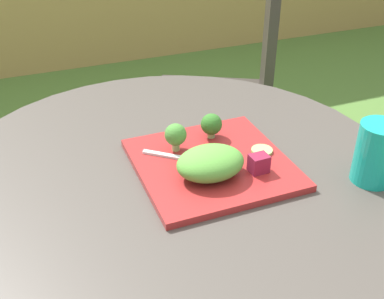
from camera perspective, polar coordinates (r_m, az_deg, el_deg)
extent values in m
cylinder|color=#423D38|center=(0.93, -2.35, -2.56)|extent=(0.90, 0.90, 0.02)
cylinder|color=#423D38|center=(1.16, -1.97, -16.67)|extent=(0.06, 0.06, 0.67)
cube|color=#332D28|center=(1.81, 2.18, 5.49)|extent=(0.60, 0.60, 0.03)
cube|color=#332D28|center=(1.72, 9.16, 12.27)|extent=(0.22, 0.38, 0.45)
cylinder|color=#332D28|center=(2.09, -2.45, 2.57)|extent=(0.02, 0.02, 0.43)
cylinder|color=#332D28|center=(1.79, -4.20, -3.03)|extent=(0.02, 0.02, 0.43)
cylinder|color=#332D28|center=(2.07, 7.44, 1.99)|extent=(0.02, 0.02, 0.43)
cylinder|color=#332D28|center=(1.77, 7.38, -3.78)|extent=(0.02, 0.02, 0.43)
cube|color=maroon|center=(0.92, 2.37, -1.75)|extent=(0.28, 0.28, 0.01)
cylinder|color=#149989|center=(0.92, 21.17, -0.41)|extent=(0.08, 0.08, 0.12)
cylinder|color=#118275|center=(0.93, 20.97, -1.32)|extent=(0.07, 0.07, 0.08)
cube|color=silver|center=(0.93, -2.78, -0.79)|extent=(0.09, 0.08, 0.00)
cube|color=silver|center=(0.91, 1.79, -1.59)|extent=(0.05, 0.05, 0.00)
ellipsoid|color=#519338|center=(0.86, 2.21, -1.61)|extent=(0.13, 0.10, 0.06)
cylinder|color=#99B770|center=(0.99, 2.30, 1.80)|extent=(0.02, 0.02, 0.01)
sphere|color=#2D6623|center=(0.98, 2.33, 3.04)|extent=(0.04, 0.04, 0.04)
cylinder|color=#99B770|center=(0.95, -1.94, 0.39)|extent=(0.02, 0.02, 0.02)
sphere|color=#427F33|center=(0.93, -1.97, 1.80)|extent=(0.04, 0.04, 0.04)
cylinder|color=#8EB766|center=(0.95, 8.35, -0.13)|extent=(0.04, 0.04, 0.01)
cube|color=maroon|center=(0.89, 7.98, -1.67)|extent=(0.04, 0.03, 0.03)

